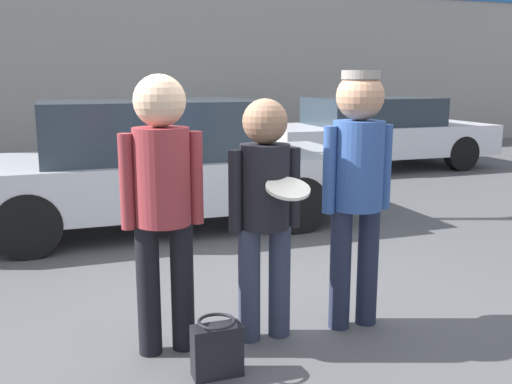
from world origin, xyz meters
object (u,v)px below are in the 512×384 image
parked_car_far (374,132)px  handbag (217,349)px  person_right (357,175)px  parked_car_near (157,164)px  person_left (162,190)px  person_middle_with_frisbee (265,201)px  shrub (234,130)px

parked_car_far → handbag: parked_car_far is taller
person_right → parked_car_near: size_ratio=0.39×
person_left → person_right: size_ratio=0.99×
person_right → person_left: bearing=177.8°
parked_car_near → parked_car_far: bearing=33.1°
parked_car_near → person_left: bearing=-98.7°
person_middle_with_frisbee → shrub: person_middle_with_frisbee is taller
person_right → parked_car_far: (3.98, 6.44, -0.40)m
person_left → parked_car_near: 3.29m
person_left → handbag: (0.22, -0.42, -0.91)m
person_right → handbag: person_right is taller
handbag → person_middle_with_frisbee: bearing=41.2°
parked_car_far → shrub: bearing=123.2°
handbag → parked_car_near: bearing=85.7°
shrub → parked_car_far: bearing=-56.8°
shrub → person_right: bearing=-102.0°
parked_car_near → person_right: bearing=-75.5°
person_middle_with_frisbee → parked_car_near: bearing=93.1°
person_left → parked_car_far: size_ratio=0.39×
person_right → parked_car_near: 3.41m
person_right → handbag: bearing=-161.7°
person_right → shrub: person_right is taller
parked_car_near → handbag: (-0.27, -3.66, -0.58)m
parked_car_near → handbag: 3.71m
parked_car_far → shrub: parked_car_far is taller
person_left → shrub: size_ratio=1.62×
person_left → person_middle_with_frisbee: (0.67, -0.03, -0.12)m
person_middle_with_frisbee → parked_car_far: person_middle_with_frisbee is taller
person_middle_with_frisbee → handbag: bearing=-138.8°
parked_car_far → handbag: (-5.10, -6.81, -0.54)m
person_middle_with_frisbee → person_right: 0.69m
parked_car_far → handbag: 8.53m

